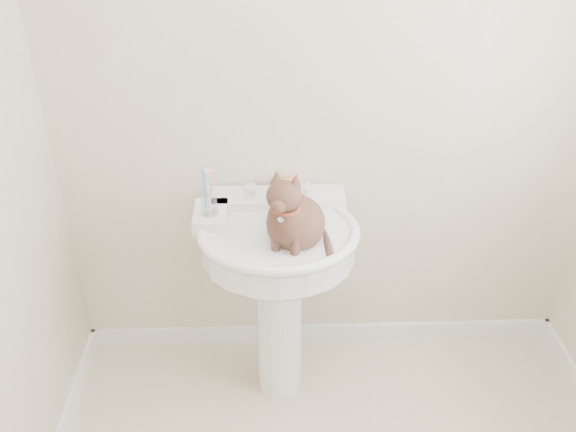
{
  "coord_description": "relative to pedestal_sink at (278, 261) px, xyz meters",
  "views": [
    {
      "loc": [
        -0.24,
        -1.11,
        2.06
      ],
      "look_at": [
        -0.18,
        0.77,
        0.91
      ],
      "focal_mm": 38.0,
      "sensor_mm": 36.0,
      "label": 1
    }
  ],
  "objects": [
    {
      "name": "baseboard_back",
      "position": [
        0.21,
        0.28,
        -0.63
      ],
      "size": [
        2.2,
        0.02,
        0.09
      ],
      "primitive_type": "cube",
      "color": "white",
      "rests_on": "floor"
    },
    {
      "name": "pedestal_sink",
      "position": [
        0.0,
        0.0,
        0.0
      ],
      "size": [
        0.63,
        0.62,
        0.86
      ],
      "color": "white",
      "rests_on": "floor"
    },
    {
      "name": "toothbrush_cup",
      "position": [
        -0.25,
        0.05,
        0.23
      ],
      "size": [
        0.07,
        0.07,
        0.18
      ],
      "rotation": [
        0.0,
        0.0,
        0.24
      ],
      "color": "silver",
      "rests_on": "pedestal_sink"
    },
    {
      "name": "wall_back",
      "position": [
        0.21,
        0.29,
        0.57
      ],
      "size": [
        2.2,
        0.0,
        2.5
      ],
      "primitive_type": null,
      "color": "beige",
      "rests_on": "ground"
    },
    {
      "name": "faucet",
      "position": [
        0.0,
        0.15,
        0.23
      ],
      "size": [
        0.28,
        0.12,
        0.14
      ],
      "color": "silver",
      "rests_on": "pedestal_sink"
    },
    {
      "name": "cat",
      "position": [
        0.06,
        -0.08,
        0.23
      ],
      "size": [
        0.24,
        0.3,
        0.43
      ],
      "rotation": [
        0.0,
        0.0,
        -0.39
      ],
      "color": "brown",
      "rests_on": "pedestal_sink"
    },
    {
      "name": "soap_bar",
      "position": [
        0.04,
        0.24,
        0.2
      ],
      "size": [
        0.1,
        0.08,
        0.03
      ],
      "primitive_type": "cube",
      "rotation": [
        0.0,
        0.0,
        0.28
      ],
      "color": "orange",
      "rests_on": "pedestal_sink"
    }
  ]
}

